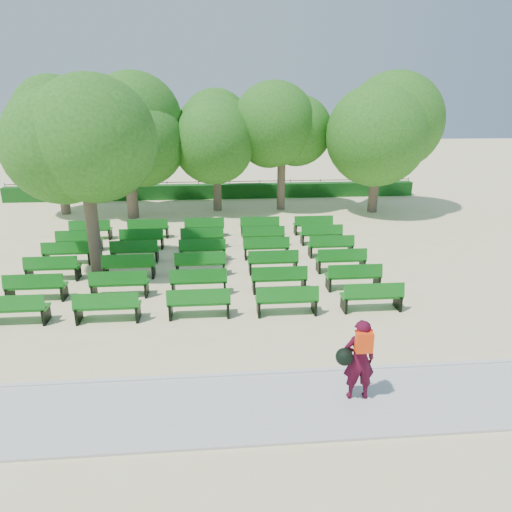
% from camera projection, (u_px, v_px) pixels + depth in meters
% --- Properties ---
extents(ground, '(120.00, 120.00, 0.00)m').
position_uv_depth(ground, '(214.00, 277.00, 16.20)').
color(ground, beige).
extents(paving, '(30.00, 2.20, 0.06)m').
position_uv_depth(paving, '(214.00, 410.00, 9.21)').
color(paving, beige).
rests_on(paving, ground).
extents(curb, '(30.00, 0.12, 0.10)m').
position_uv_depth(curb, '(214.00, 376.00, 10.28)').
color(curb, silver).
rests_on(curb, ground).
extents(hedge, '(26.00, 0.70, 0.90)m').
position_uv_depth(hedge, '(214.00, 191.00, 29.25)').
color(hedge, '#134A15').
rests_on(hedge, ground).
extents(fence, '(26.00, 0.10, 1.02)m').
position_uv_depth(fence, '(214.00, 197.00, 29.78)').
color(fence, black).
rests_on(fence, ground).
extents(tree_line, '(21.80, 6.80, 7.04)m').
position_uv_depth(tree_line, '(214.00, 213.00, 25.63)').
color(tree_line, '#2B6C1D').
rests_on(tree_line, ground).
extents(bench_array, '(1.85, 0.70, 1.14)m').
position_uv_depth(bench_array, '(202.00, 265.00, 17.17)').
color(bench_array, '#136C17').
rests_on(bench_array, ground).
extents(tree_among, '(4.53, 4.53, 6.05)m').
position_uv_depth(tree_among, '(85.00, 161.00, 15.56)').
color(tree_among, brown).
rests_on(tree_among, ground).
extents(person, '(0.84, 0.50, 1.78)m').
position_uv_depth(person, '(358.00, 359.00, 9.24)').
color(person, '#43091D').
rests_on(person, ground).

